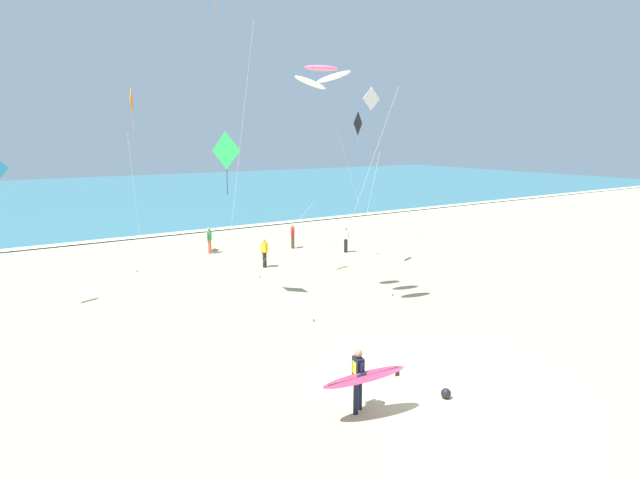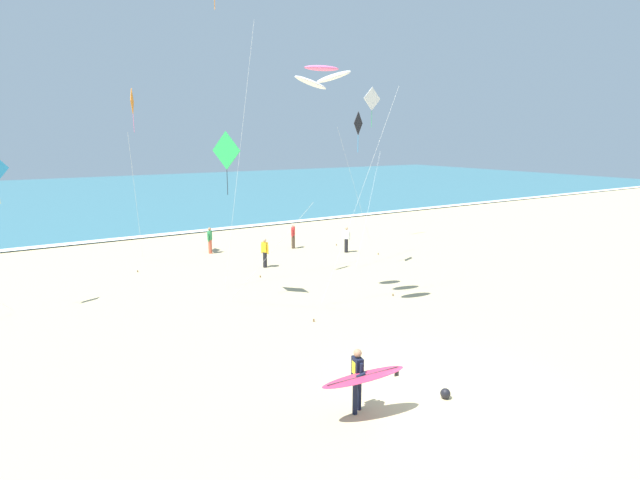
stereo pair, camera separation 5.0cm
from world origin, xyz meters
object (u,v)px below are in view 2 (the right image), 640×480
beach_ball (445,393)px  bystander_white_top (346,239)px  kite_diamond_emerald_high (228,154)px  kite_diamond_amber_near (132,106)px  kite_diamond_ivory_far (371,103)px  bystander_green_top (210,240)px  kite_arc_rose_mid (322,76)px  kite_diamond_charcoal_low (359,129)px  surfer_lead (360,377)px  bystander_red_top (293,236)px  bystander_yellow_top (265,253)px

beach_ball → bystander_white_top: bearing=63.1°
kite_diamond_emerald_high → kite_diamond_amber_near: bearing=97.3°
kite_diamond_ivory_far → bystander_green_top: bearing=169.7°
kite_arc_rose_mid → kite_diamond_charcoal_low: bearing=40.6°
kite_diamond_amber_near → bystander_green_top: size_ratio=5.94×
surfer_lead → kite_diamond_amber_near: 21.44m
bystander_red_top → kite_diamond_ivory_far: bearing=-4.7°
kite_diamond_emerald_high → bystander_yellow_top: 8.07m
kite_diamond_charcoal_low → bystander_green_top: size_ratio=5.13×
bystander_green_top → bystander_red_top: same height
kite_diamond_emerald_high → bystander_yellow_top: (3.84, 4.61, -5.40)m
kite_diamond_emerald_high → bystander_red_top: 12.21m
kite_arc_rose_mid → beach_ball: kite_arc_rose_mid is taller
bystander_green_top → kite_diamond_ivory_far: bearing=-10.3°
bystander_green_top → bystander_yellow_top: 4.98m
kite_diamond_amber_near → kite_diamond_charcoal_low: size_ratio=1.16×
bystander_white_top → bystander_yellow_top: bearing=-173.9°
bystander_white_top → bystander_red_top: same height
kite_diamond_ivory_far → bystander_green_top: (-10.56, 1.91, -8.25)m
beach_ball → kite_diamond_charcoal_low: bearing=63.0°
kite_diamond_amber_near → bystander_yellow_top: (5.11, -5.31, -7.70)m
surfer_lead → beach_ball: bearing=-12.9°
bystander_yellow_top → bystander_red_top: 4.98m
kite_diamond_emerald_high → bystander_red_top: bearing=46.7°
kite_diamond_emerald_high → bystander_green_top: 11.16m
kite_diamond_ivory_far → kite_diamond_emerald_high: size_ratio=1.41×
kite_diamond_amber_near → kite_diamond_emerald_high: (1.27, -9.91, -2.30)m
bystander_red_top → kite_diamond_amber_near: bearing=167.5°
bystander_yellow_top → beach_ball: size_ratio=5.68×
surfer_lead → kite_diamond_charcoal_low: (8.89, 12.06, 6.24)m
kite_diamond_charcoal_low → beach_ball: (-6.44, -12.62, -7.14)m
bystander_yellow_top → beach_ball: bearing=-98.6°
bystander_white_top → bystander_yellow_top: same height
bystander_white_top → bystander_red_top: (-2.13, 2.74, 0.00)m
bystander_white_top → bystander_red_top: bearing=127.9°
kite_diamond_charcoal_low → bystander_green_top: 11.30m
kite_arc_rose_mid → beach_ball: 12.34m
kite_diamond_emerald_high → surfer_lead: bearing=-95.2°
kite_arc_rose_mid → bystander_red_top: size_ratio=6.01×
bystander_white_top → beach_ball: (-8.11, -15.97, -0.67)m
surfer_lead → kite_diamond_charcoal_low: size_ratio=0.28×
surfer_lead → kite_diamond_amber_near: (-0.35, 20.09, 7.47)m
kite_diamond_amber_near → bystander_green_top: bearing=-7.3°
kite_diamond_amber_near → kite_arc_rose_mid: size_ratio=0.99×
kite_diamond_emerald_high → bystander_green_top: bearing=74.6°
kite_diamond_charcoal_low → bystander_white_top: 7.47m
bystander_white_top → kite_diamond_ivory_far: bearing=33.1°
kite_diamond_ivory_far → bystander_red_top: bearing=175.3°
surfer_lead → kite_diamond_emerald_high: 11.45m
kite_diamond_amber_near → kite_diamond_charcoal_low: bearing=-41.0°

